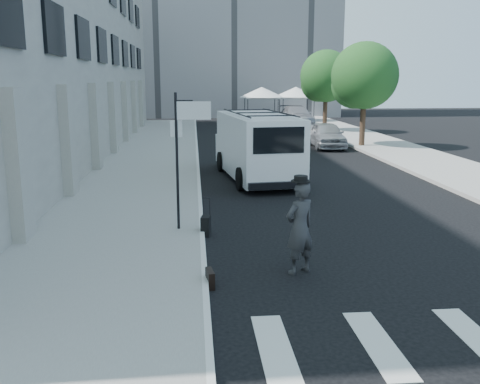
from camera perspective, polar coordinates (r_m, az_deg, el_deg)
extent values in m
plane|color=black|center=(11.29, 6.51, -8.77)|extent=(120.00, 120.00, 0.00)
cube|color=gray|center=(26.70, -9.41, 3.47)|extent=(4.50, 48.00, 0.15)
cube|color=gray|center=(32.56, 15.18, 4.74)|extent=(4.00, 56.00, 0.15)
cube|color=gray|center=(29.89, -24.01, 14.91)|extent=(10.00, 44.00, 12.00)
cylinder|color=black|center=(13.70, -6.73, 3.17)|extent=(0.07, 0.07, 3.50)
cube|color=white|center=(13.61, -6.81, 6.72)|extent=(0.30, 0.03, 0.42)
cube|color=white|center=(13.55, -4.94, 8.65)|extent=(0.85, 0.06, 0.45)
cylinder|color=black|center=(31.97, 12.94, 7.12)|extent=(0.32, 0.32, 2.80)
sphere|color=#195022|center=(31.86, 13.17, 12.01)|extent=(3.80, 3.80, 3.80)
sphere|color=#195022|center=(32.32, 12.11, 11.04)|extent=(2.66, 2.66, 2.66)
cylinder|color=black|center=(40.61, 9.05, 8.27)|extent=(0.32, 0.32, 2.80)
sphere|color=#195022|center=(40.52, 9.18, 12.12)|extent=(3.80, 3.80, 3.80)
sphere|color=#195022|center=(41.02, 8.40, 11.34)|extent=(2.66, 2.66, 2.66)
cylinder|color=black|center=(47.26, 0.84, 8.57)|extent=(0.06, 0.06, 2.20)
cylinder|color=black|center=(47.62, 4.23, 8.56)|extent=(0.06, 0.06, 2.20)
cylinder|color=black|center=(50.04, 0.51, 8.76)|extent=(0.06, 0.06, 2.20)
cylinder|color=black|center=(50.39, 3.72, 8.76)|extent=(0.06, 0.06, 2.20)
cube|color=white|center=(48.75, 2.33, 10.02)|extent=(3.00, 3.00, 0.12)
cone|color=white|center=(48.74, 2.34, 10.61)|extent=(4.00, 4.00, 0.90)
cylinder|color=black|center=(48.18, 4.61, 8.60)|extent=(0.06, 0.06, 2.20)
cylinder|color=black|center=(48.72, 7.89, 8.56)|extent=(0.06, 0.06, 2.20)
cylinder|color=black|center=(50.94, 4.08, 8.79)|extent=(0.06, 0.06, 2.20)
cylinder|color=black|center=(51.45, 7.20, 8.76)|extent=(0.06, 0.06, 2.20)
cube|color=white|center=(49.75, 5.98, 10.01)|extent=(3.00, 3.00, 0.12)
cone|color=white|center=(49.74, 5.99, 10.58)|extent=(4.00, 4.00, 0.90)
imported|color=#2F2F32|center=(11.10, 6.38, -3.83)|extent=(0.85, 0.77, 1.95)
cube|color=black|center=(10.57, -3.21, -9.20)|extent=(0.18, 0.45, 0.34)
cube|color=black|center=(13.85, -3.68, -3.64)|extent=(0.28, 0.39, 0.51)
cylinder|color=black|center=(13.89, -3.97, -1.57)|extent=(0.02, 0.02, 0.48)
cylinder|color=black|center=(13.86, -3.25, -1.58)|extent=(0.02, 0.02, 0.48)
cube|color=black|center=(13.82, -3.62, -0.62)|extent=(0.20, 0.06, 0.03)
cube|color=white|center=(21.30, 1.89, 5.02)|extent=(2.96, 6.32, 2.37)
cube|color=white|center=(24.59, 0.05, 4.71)|extent=(2.25, 1.26, 1.24)
cube|color=black|center=(18.34, 4.14, 5.53)|extent=(1.80, 0.30, 0.90)
cylinder|color=black|center=(23.30, -1.93, 3.26)|extent=(0.41, 0.89, 0.86)
cylinder|color=black|center=(23.76, 3.18, 3.42)|extent=(0.41, 0.89, 0.86)
cylinder|color=black|center=(19.26, 0.20, 1.39)|extent=(0.41, 0.89, 0.86)
cylinder|color=black|center=(19.81, 6.28, 1.62)|extent=(0.41, 0.89, 0.86)
imported|color=#93959A|center=(31.66, 9.24, 6.02)|extent=(1.97, 4.45, 1.49)
imported|color=#525559|center=(37.40, 6.14, 6.92)|extent=(1.71, 4.19, 1.35)
imported|color=#929399|center=(46.23, 6.05, 8.08)|extent=(2.31, 5.69, 1.65)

